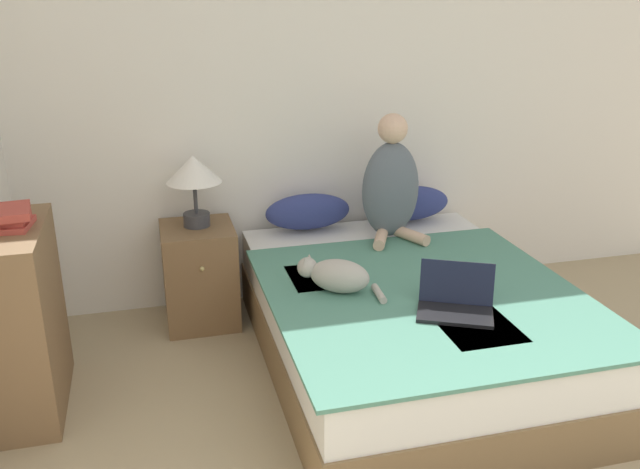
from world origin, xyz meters
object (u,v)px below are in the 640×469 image
nightstand (200,275)px  table_lamp (194,174)px  book_stack_top (9,218)px  pillow_far (409,203)px  person_sitting (391,185)px  bookshelf (26,320)px  bed (409,322)px  laptop_open (456,303)px  pillow_near (308,212)px  cat_tabby (336,275)px

nightstand → table_lamp: table_lamp is taller
book_stack_top → pillow_far: bearing=19.4°
pillow_far → person_sitting: (-0.23, -0.26, 0.21)m
pillow_far → bookshelf: 2.45m
bookshelf → bed: bearing=-3.2°
laptop_open → table_lamp: (-1.11, 1.27, 0.38)m
table_lamp → laptop_open: bearing=-48.8°
nightstand → person_sitting: bearing=-7.6°
bookshelf → laptop_open: bearing=-14.9°
pillow_near → nightstand: pillow_near is taller
bed → laptop_open: 0.53m
person_sitting → bookshelf: size_ratio=0.81×
pillow_near → table_lamp: size_ratio=1.27×
laptop_open → table_lamp: table_lamp is taller
bed → table_lamp: 1.52m
bed → person_sitting: bearing=80.0°
pillow_far → nightstand: 1.45m
bed → nightstand: bearing=142.4°
pillow_far → table_lamp: table_lamp is taller
table_lamp → nightstand: bearing=-101.3°
cat_tabby → bookshelf: size_ratio=0.42×
bed → cat_tabby: 0.56m
person_sitting → bookshelf: person_sitting is taller
pillow_near → laptop_open: bearing=-73.4°
pillow_near → person_sitting: (0.46, -0.26, 0.21)m
bed → table_lamp: bearing=141.4°
laptop_open → table_lamp: size_ratio=0.99×
person_sitting → nightstand: 1.31m
pillow_far → nightstand: (-1.41, -0.10, -0.32)m
book_stack_top → person_sitting: bearing=14.9°
person_sitting → table_lamp: (-1.18, 0.18, 0.10)m
cat_tabby → book_stack_top: book_stack_top is taller
person_sitting → cat_tabby: (-0.55, -0.71, -0.24)m
bookshelf → book_stack_top: size_ratio=3.64×
pillow_near → person_sitting: person_sitting is taller
pillow_far → person_sitting: person_sitting is taller
pillow_near → cat_tabby: (-0.09, -0.97, -0.03)m
laptop_open → pillow_far: bearing=103.9°
cat_tabby → person_sitting: bearing=-94.3°
bed → bookshelf: (-1.96, 0.11, 0.22)m
bed → book_stack_top: (-1.96, 0.11, 0.74)m
pillow_near → bookshelf: bookshelf is taller
cat_tabby → bed: bearing=-140.4°
pillow_near → book_stack_top: 1.84m
bed → person_sitting: (0.12, 0.66, 0.59)m
person_sitting → pillow_far: bearing=48.3°
bed → person_sitting: size_ratio=2.72×
person_sitting → book_stack_top: person_sitting is taller
pillow_far → bookshelf: size_ratio=0.58×
laptop_open → bookshelf: bearing=-168.7°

